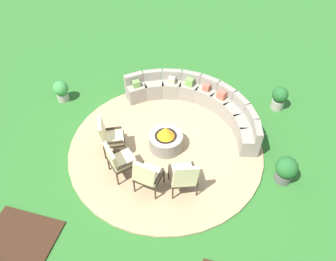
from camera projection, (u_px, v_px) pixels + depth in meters
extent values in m
plane|color=#2D6B28|center=(166.00, 148.00, 8.55)|extent=(24.00, 24.00, 0.00)
cylinder|color=tan|center=(166.00, 147.00, 8.53)|extent=(4.91, 4.91, 0.06)
cube|color=#382114|center=(19.00, 241.00, 6.78)|extent=(1.45, 1.28, 0.04)
cylinder|color=gray|center=(166.00, 141.00, 8.36)|extent=(0.84, 0.84, 0.41)
cylinder|color=black|center=(166.00, 136.00, 8.24)|extent=(0.55, 0.55, 0.06)
cone|color=orange|center=(166.00, 132.00, 8.12)|extent=(0.44, 0.44, 0.28)
cube|color=gray|center=(249.00, 142.00, 8.28)|extent=(0.56, 0.62, 0.50)
cube|color=gray|center=(258.00, 132.00, 7.99)|extent=(0.28, 0.56, 0.29)
cube|color=gray|center=(244.00, 127.00, 8.64)|extent=(0.65, 0.68, 0.50)
cube|color=gray|center=(252.00, 116.00, 8.38)|extent=(0.39, 0.55, 0.29)
cube|color=gray|center=(234.00, 114.00, 8.98)|extent=(0.69, 0.70, 0.50)
cube|color=gray|center=(241.00, 102.00, 8.75)|extent=(0.48, 0.50, 0.29)
cube|color=gray|center=(221.00, 104.00, 9.28)|extent=(0.69, 0.67, 0.50)
cube|color=gray|center=(227.00, 91.00, 9.07)|extent=(0.54, 0.43, 0.29)
cube|color=gray|center=(206.00, 96.00, 9.52)|extent=(0.65, 0.60, 0.50)
cube|color=gray|center=(210.00, 82.00, 9.33)|extent=(0.56, 0.32, 0.29)
cube|color=gray|center=(189.00, 91.00, 9.69)|extent=(0.56, 0.48, 0.50)
cube|color=gray|center=(191.00, 77.00, 9.50)|extent=(0.54, 0.19, 0.29)
cube|color=gray|center=(172.00, 88.00, 9.76)|extent=(0.61, 0.54, 0.50)
cube|color=gray|center=(172.00, 74.00, 9.58)|extent=(0.56, 0.26, 0.29)
cube|color=gray|center=(154.00, 89.00, 9.74)|extent=(0.68, 0.64, 0.50)
cube|color=gray|center=(153.00, 75.00, 9.56)|extent=(0.55, 0.37, 0.29)
cube|color=gray|center=(136.00, 92.00, 9.63)|extent=(0.70, 0.69, 0.50)
cube|color=gray|center=(134.00, 79.00, 9.44)|extent=(0.51, 0.47, 0.29)
cube|color=#70A34C|center=(136.00, 84.00, 9.36)|extent=(0.25, 0.24, 0.19)
cube|color=#BC5B47|center=(206.00, 87.00, 9.25)|extent=(0.21, 0.20, 0.18)
cube|color=#70A34C|center=(189.00, 82.00, 9.40)|extent=(0.23, 0.20, 0.21)
cube|color=beige|center=(172.00, 80.00, 9.48)|extent=(0.19, 0.17, 0.18)
cube|color=#BC5B47|center=(222.00, 95.00, 9.00)|extent=(0.27, 0.26, 0.22)
cylinder|color=#2D2319|center=(124.00, 137.00, 8.49)|extent=(0.04, 0.04, 0.38)
cylinder|color=#2D2319|center=(125.00, 151.00, 8.15)|extent=(0.04, 0.04, 0.38)
cylinder|color=#2D2319|center=(104.00, 139.00, 8.43)|extent=(0.04, 0.04, 0.38)
cylinder|color=#2D2319|center=(105.00, 154.00, 8.09)|extent=(0.04, 0.04, 0.38)
cube|color=#2D2319|center=(114.00, 139.00, 8.14)|extent=(0.70, 0.70, 0.05)
cube|color=beige|center=(113.00, 137.00, 8.09)|extent=(0.65, 0.65, 0.09)
cube|color=beige|center=(102.00, 131.00, 7.88)|extent=(0.33, 0.53, 0.64)
cube|color=#2D2319|center=(112.00, 129.00, 8.20)|extent=(0.43, 0.24, 0.04)
cube|color=#2D2319|center=(114.00, 142.00, 7.88)|extent=(0.43, 0.24, 0.04)
cylinder|color=#2D2319|center=(129.00, 155.00, 8.06)|extent=(0.04, 0.04, 0.38)
cylinder|color=#2D2319|center=(138.00, 170.00, 7.75)|extent=(0.04, 0.04, 0.38)
cylinder|color=#2D2319|center=(109.00, 164.00, 7.87)|extent=(0.04, 0.04, 0.38)
cylinder|color=#2D2319|center=(118.00, 180.00, 7.56)|extent=(0.04, 0.04, 0.38)
cube|color=#2D2319|center=(123.00, 161.00, 7.66)|extent=(0.79, 0.79, 0.05)
cube|color=beige|center=(122.00, 159.00, 7.61)|extent=(0.72, 0.72, 0.09)
cube|color=beige|center=(111.00, 157.00, 7.35)|extent=(0.42, 0.49, 0.62)
cube|color=#2D2319|center=(117.00, 151.00, 7.71)|extent=(0.37, 0.38, 0.04)
cube|color=#2D2319|center=(127.00, 165.00, 7.41)|extent=(0.37, 0.38, 0.04)
cylinder|color=#2D2319|center=(144.00, 170.00, 7.75)|extent=(0.04, 0.04, 0.38)
cylinder|color=#2D2319|center=(164.00, 177.00, 7.61)|extent=(0.04, 0.04, 0.38)
cylinder|color=#2D2319|center=(134.00, 186.00, 7.43)|extent=(0.04, 0.04, 0.38)
cylinder|color=#2D2319|center=(155.00, 194.00, 7.30)|extent=(0.04, 0.04, 0.38)
cube|color=#2D2319|center=(149.00, 176.00, 7.37)|extent=(0.61, 0.59, 0.05)
cube|color=beige|center=(149.00, 174.00, 7.32)|extent=(0.56, 0.54, 0.09)
cube|color=beige|center=(144.00, 174.00, 6.99)|extent=(0.58, 0.16, 0.67)
cube|color=#2D2319|center=(139.00, 169.00, 7.34)|extent=(0.11, 0.45, 0.04)
cube|color=#2D2319|center=(159.00, 176.00, 7.21)|extent=(0.11, 0.45, 0.04)
cylinder|color=#2D2319|center=(169.00, 173.00, 7.69)|extent=(0.04, 0.04, 0.38)
cylinder|color=#2D2319|center=(192.00, 170.00, 7.74)|extent=(0.04, 0.04, 0.38)
cylinder|color=#2D2319|center=(173.00, 194.00, 7.30)|extent=(0.04, 0.04, 0.38)
cylinder|color=#2D2319|center=(197.00, 190.00, 7.36)|extent=(0.04, 0.04, 0.38)
cube|color=#2D2319|center=(183.00, 176.00, 7.37)|extent=(0.77, 0.78, 0.05)
cube|color=beige|center=(183.00, 174.00, 7.32)|extent=(0.71, 0.71, 0.09)
cube|color=beige|center=(186.00, 177.00, 6.97)|extent=(0.56, 0.34, 0.62)
cube|color=#2D2319|center=(171.00, 174.00, 7.25)|extent=(0.25, 0.48, 0.04)
cube|color=#2D2319|center=(195.00, 171.00, 7.30)|extent=(0.25, 0.48, 0.04)
cylinder|color=#A89E8E|center=(277.00, 104.00, 9.53)|extent=(0.35, 0.35, 0.29)
sphere|color=#236028|center=(280.00, 95.00, 9.29)|extent=(0.44, 0.44, 0.44)
cylinder|color=#605B56|center=(283.00, 176.00, 7.78)|extent=(0.38, 0.38, 0.25)
sphere|color=#236028|center=(287.00, 167.00, 7.54)|extent=(0.51, 0.51, 0.51)
cylinder|color=#A89E8E|center=(63.00, 96.00, 9.79)|extent=(0.33, 0.33, 0.24)
sphere|color=#3D8E42|center=(61.00, 88.00, 9.57)|extent=(0.44, 0.44, 0.44)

